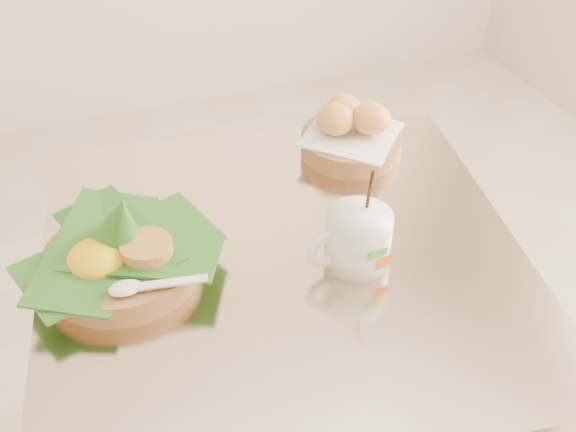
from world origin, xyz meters
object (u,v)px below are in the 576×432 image
object	(u,v)px
rice_basket	(120,254)
coffee_mug	(357,238)
cafe_table	(284,356)
bread_basket	(351,133)

from	to	relation	value
rice_basket	coffee_mug	world-z (taller)	coffee_mug
cafe_table	bread_basket	size ratio (longest dim) A/B	3.79
cafe_table	bread_basket	world-z (taller)	bread_basket
cafe_table	rice_basket	bearing A→B (deg)	169.19
cafe_table	coffee_mug	distance (m)	0.28
bread_basket	cafe_table	bearing A→B (deg)	-132.46
cafe_table	rice_basket	distance (m)	0.35
rice_basket	bread_basket	world-z (taller)	rice_basket
bread_basket	coffee_mug	bearing A→B (deg)	-112.66
cafe_table	rice_basket	xyz separation A→B (m)	(-0.23, 0.04, 0.26)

